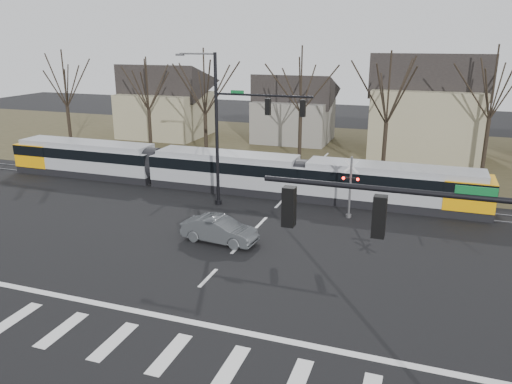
% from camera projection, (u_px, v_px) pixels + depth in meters
% --- Properties ---
extents(ground, '(140.00, 140.00, 0.00)m').
position_uv_depth(ground, '(189.00, 297.00, 22.21)').
color(ground, black).
extents(grass_verge, '(140.00, 28.00, 0.01)m').
position_uv_depth(grass_verge, '(330.00, 151.00, 51.07)').
color(grass_verge, '#38331E').
rests_on(grass_verge, ground).
extents(crosswalk, '(27.00, 2.60, 0.01)m').
position_uv_depth(crosswalk, '(141.00, 347.00, 18.60)').
color(crosswalk, silver).
rests_on(crosswalk, ground).
extents(stop_line, '(28.00, 0.35, 0.01)m').
position_uv_depth(stop_line, '(170.00, 318.00, 20.58)').
color(stop_line, silver).
rests_on(stop_line, ground).
extents(lane_dashes, '(0.18, 30.00, 0.01)m').
position_uv_depth(lane_dashes, '(287.00, 195.00, 36.64)').
color(lane_dashes, silver).
rests_on(lane_dashes, ground).
extents(rail_pair, '(90.00, 1.52, 0.06)m').
position_uv_depth(rail_pair, '(287.00, 196.00, 36.45)').
color(rail_pair, '#59595E').
rests_on(rail_pair, ground).
extents(tram, '(37.57, 2.79, 2.85)m').
position_uv_depth(tram, '(225.00, 169.00, 37.75)').
color(tram, gray).
rests_on(tram, ground).
extents(sedan, '(2.35, 4.65, 1.44)m').
position_uv_depth(sedan, '(219.00, 230.00, 28.10)').
color(sedan, '#434649').
rests_on(sedan, ground).
extents(signal_pole_near_right, '(6.72, 0.44, 8.00)m').
position_uv_depth(signal_pole_near_right, '(445.00, 292.00, 12.08)').
color(signal_pole_near_right, black).
rests_on(signal_pole_near_right, ground).
extents(signal_pole_far, '(9.28, 0.44, 10.20)m').
position_uv_depth(signal_pole_far, '(239.00, 124.00, 32.56)').
color(signal_pole_far, black).
rests_on(signal_pole_far, ground).
extents(rail_crossing_signal, '(1.08, 0.36, 4.00)m').
position_uv_depth(rail_crossing_signal, '(350.00, 189.00, 31.61)').
color(rail_crossing_signal, '#59595B').
rests_on(rail_crossing_signal, ground).
extents(tree_row, '(59.20, 7.20, 10.00)m').
position_uv_depth(tree_row, '(342.00, 111.00, 43.55)').
color(tree_row, black).
rests_on(tree_row, ground).
extents(house_a, '(9.72, 8.64, 8.60)m').
position_uv_depth(house_a, '(165.00, 98.00, 57.87)').
color(house_a, gray).
rests_on(house_a, ground).
extents(house_b, '(8.64, 7.56, 7.65)m').
position_uv_depth(house_b, '(294.00, 105.00, 55.09)').
color(house_b, slate).
rests_on(house_b, ground).
extents(house_c, '(10.80, 8.64, 10.10)m').
position_uv_depth(house_c, '(428.00, 102.00, 47.59)').
color(house_c, gray).
rests_on(house_c, ground).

